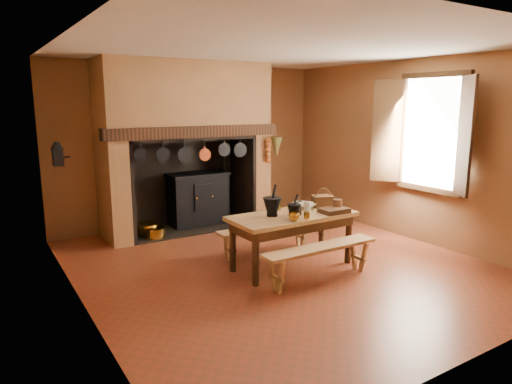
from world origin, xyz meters
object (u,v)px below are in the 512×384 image
Objects in this scene: bench_front at (320,255)px; coffee_grinder at (295,210)px; iron_range at (198,198)px; work_table at (292,223)px; wicker_basket at (323,201)px; mixing_bowl at (303,206)px.

bench_front is 8.70× the size of coffee_grinder.
iron_range is 2.60m from work_table.
bench_front is at bearing -108.98° from wicker_basket.
coffee_grinder reaches higher than work_table.
mixing_bowl is 0.96× the size of wicker_basket.
iron_range is at bearing 129.14° from wicker_basket.
wicker_basket is at bearing 11.14° from work_table.
iron_range reaches higher than coffee_grinder.
coffee_grinder is at bearing -88.69° from work_table.
iron_range is 1.01× the size of bench_front.
coffee_grinder is at bearing -144.86° from mixing_bowl.
mixing_bowl is (0.30, 0.21, -0.03)m from coffee_grinder.
wicker_basket is at bearing 22.27° from coffee_grinder.
coffee_grinder is at bearing -141.59° from wicker_basket.
bench_front is at bearing -90.00° from work_table.
mixing_bowl is at bearing -79.77° from iron_range.
wicker_basket is (0.75, -2.48, 0.32)m from iron_range.
mixing_bowl is at bearing 41.38° from coffee_grinder.
iron_range is at bearing 92.50° from bench_front.
mixing_bowl is (0.30, 0.73, 0.43)m from bench_front.
bench_front is (0.00, -0.57, -0.27)m from work_table.
coffee_grinder is at bearing -86.99° from iron_range.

